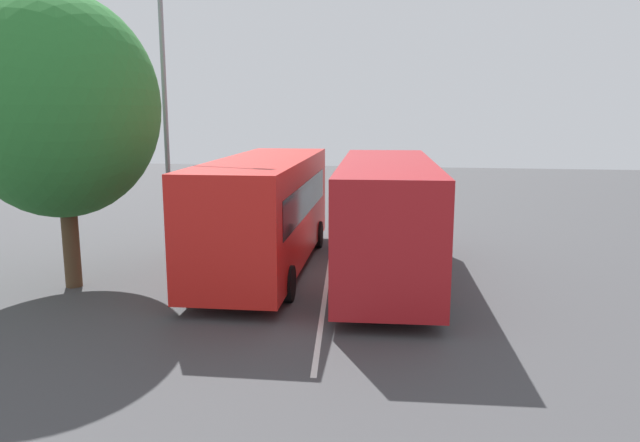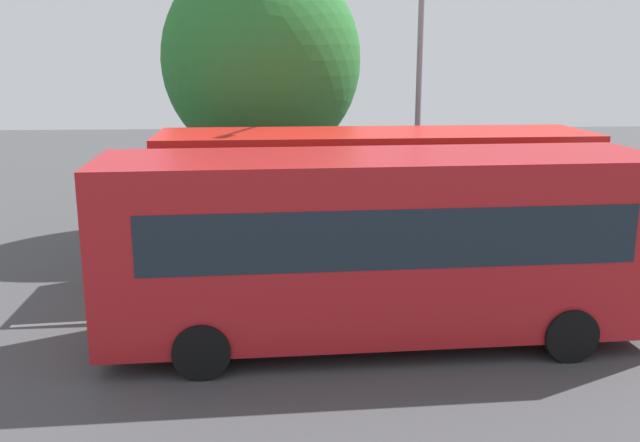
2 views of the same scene
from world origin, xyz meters
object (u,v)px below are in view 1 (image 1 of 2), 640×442
depot_tree (60,106)px  bus_far_left (386,214)px  bus_center_left (266,209)px  street_lamp (171,102)px  pedestrian (396,208)px

depot_tree → bus_far_left: bearing=-75.2°
bus_far_left → bus_center_left: size_ratio=1.01×
street_lamp → depot_tree: (-4.20, 1.31, -0.17)m
bus_center_left → street_lamp: bearing=64.1°
street_lamp → depot_tree: bearing=-89.6°
street_lamp → bus_center_left: bearing=-6.7°
bus_center_left → pedestrian: size_ratio=6.08×
pedestrian → depot_tree: (-9.16, 8.57, 3.94)m
bus_far_left → street_lamp: bearing=71.5°
pedestrian → bus_center_left: bearing=14.0°
pedestrian → depot_tree: size_ratio=0.20×
depot_tree → street_lamp: bearing=-17.3°
pedestrian → bus_far_left: bearing=43.0°
bus_center_left → pedestrian: bus_center_left is taller
bus_center_left → street_lamp: (1.57, 3.49, 3.20)m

